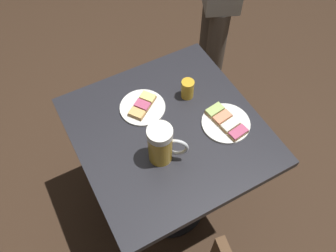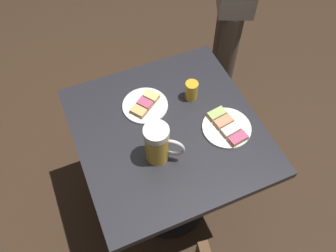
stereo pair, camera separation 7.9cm
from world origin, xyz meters
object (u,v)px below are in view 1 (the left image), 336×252
plate_near (142,107)px  plate_far (226,122)px  beer_glass_small (187,89)px  beer_mug (161,144)px

plate_near → plate_far: size_ratio=0.97×
plate_far → beer_glass_small: bearing=17.1°
beer_mug → beer_glass_small: beer_mug is taller
plate_near → beer_glass_small: size_ratio=2.20×
plate_far → plate_near: bearing=48.1°
plate_far → beer_glass_small: size_ratio=2.27×
plate_near → beer_mug: beer_mug is taller
plate_far → beer_mug: 0.32m
beer_mug → beer_glass_small: 0.33m
beer_mug → plate_near: bearing=-9.1°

